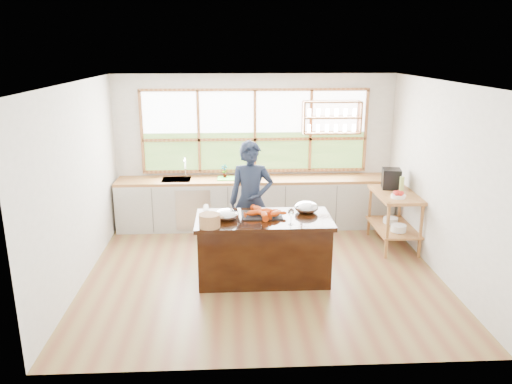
{
  "coord_description": "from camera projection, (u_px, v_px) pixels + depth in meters",
  "views": [
    {
      "loc": [
        -0.43,
        -6.61,
        3.13
      ],
      "look_at": [
        -0.09,
        0.15,
        1.17
      ],
      "focal_mm": 35.0,
      "sensor_mm": 36.0,
      "label": 1
    }
  ],
  "objects": [
    {
      "name": "wicker_basket",
      "position": [
        209.0,
        221.0,
        6.42
      ],
      "size": [
        0.27,
        0.27,
        0.18
      ],
      "primitive_type": "cylinder",
      "color": "#AB804D",
      "rests_on": "island"
    },
    {
      "name": "parchment_roll",
      "position": [
        206.0,
        210.0,
        7.0
      ],
      "size": [
        0.1,
        0.3,
        0.08
      ],
      "primitive_type": "cylinder",
      "rotation": [
        1.57,
        0.0,
        0.06
      ],
      "color": "silver",
      "rests_on": "island"
    },
    {
      "name": "cook",
      "position": [
        251.0,
        201.0,
        7.48
      ],
      "size": [
        0.68,
        0.46,
        1.82
      ],
      "primitive_type": "imported",
      "rotation": [
        0.0,
        0.0,
        -0.03
      ],
      "color": "#192236",
      "rests_on": "ground_plane"
    },
    {
      "name": "wine_bottle",
      "position": [
        402.0,
        186.0,
        7.83
      ],
      "size": [
        0.07,
        0.07,
        0.29
      ],
      "primitive_type": "cylinder",
      "rotation": [
        0.0,
        0.0,
        -0.03
      ],
      "color": "#9AAE4F",
      "rests_on": "right_shelf_unit"
    },
    {
      "name": "room_shell",
      "position": [
        262.0,
        146.0,
        7.24
      ],
      "size": [
        5.02,
        4.52,
        2.71
      ],
      "color": "silver",
      "rests_on": "ground_plane"
    },
    {
      "name": "mixing_bowl_right",
      "position": [
        306.0,
        207.0,
        7.01
      ],
      "size": [
        0.34,
        0.34,
        0.16
      ],
      "primitive_type": "ellipsoid",
      "color": "silver",
      "rests_on": "island"
    },
    {
      "name": "wine_glass",
      "position": [
        291.0,
        213.0,
        6.51
      ],
      "size": [
        0.08,
        0.08,
        0.22
      ],
      "color": "silver",
      "rests_on": "island"
    },
    {
      "name": "ground_plane",
      "position": [
        262.0,
        272.0,
        7.24
      ],
      "size": [
        5.0,
        5.0,
        0.0
      ],
      "primitive_type": "plane",
      "color": "olive"
    },
    {
      "name": "espresso_machine",
      "position": [
        391.0,
        179.0,
        8.18
      ],
      "size": [
        0.34,
        0.35,
        0.33
      ],
      "primitive_type": "cube",
      "rotation": [
        0.0,
        0.0,
        -0.19
      ],
      "color": "black",
      "rests_on": "right_shelf_unit"
    },
    {
      "name": "back_counter",
      "position": [
        255.0,
        202.0,
        8.97
      ],
      "size": [
        4.9,
        0.63,
        0.9
      ],
      "color": "beige",
      "rests_on": "ground_plane"
    },
    {
      "name": "slate_board",
      "position": [
        262.0,
        215.0,
        6.88
      ],
      "size": [
        0.55,
        0.4,
        0.02
      ],
      "primitive_type": "cube",
      "rotation": [
        0.0,
        0.0,
        -0.0
      ],
      "color": "black",
      "rests_on": "island"
    },
    {
      "name": "island",
      "position": [
        264.0,
        248.0,
        6.92
      ],
      "size": [
        1.85,
        0.9,
        0.9
      ],
      "color": "black",
      "rests_on": "ground_plane"
    },
    {
      "name": "fruit_bowl",
      "position": [
        398.0,
        195.0,
        7.69
      ],
      "size": [
        0.22,
        0.22,
        0.11
      ],
      "color": "white",
      "rests_on": "right_shelf_unit"
    },
    {
      "name": "cutting_board",
      "position": [
        229.0,
        178.0,
        8.82
      ],
      "size": [
        0.4,
        0.31,
        0.01
      ],
      "primitive_type": "cube",
      "rotation": [
        0.0,
        0.0,
        -0.01
      ],
      "color": "#54CD3D",
      "rests_on": "back_counter"
    },
    {
      "name": "potted_plant",
      "position": [
        224.0,
        171.0,
        8.84
      ],
      "size": [
        0.15,
        0.13,
        0.25
      ],
      "primitive_type": "imported",
      "rotation": [
        0.0,
        0.0,
        -0.34
      ],
      "color": "slate",
      "rests_on": "back_counter"
    },
    {
      "name": "mixing_bowl_left",
      "position": [
        226.0,
        215.0,
        6.72
      ],
      "size": [
        0.32,
        0.32,
        0.16
      ],
      "primitive_type": "ellipsoid",
      "color": "silver",
      "rests_on": "island"
    },
    {
      "name": "lobster_pile",
      "position": [
        264.0,
        212.0,
        6.84
      ],
      "size": [
        0.52,
        0.48,
        0.08
      ],
      "color": "red",
      "rests_on": "slate_board"
    },
    {
      "name": "right_shelf_unit",
      "position": [
        395.0,
        211.0,
        8.03
      ],
      "size": [
        0.62,
        1.1,
        0.9
      ],
      "color": "#A57B3B",
      "rests_on": "ground_plane"
    }
  ]
}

